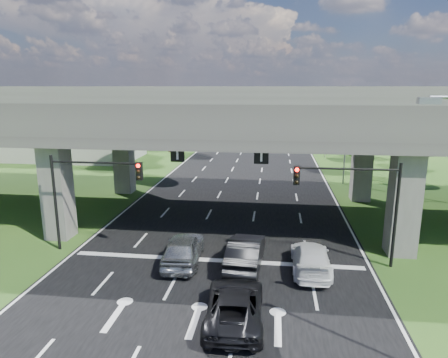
% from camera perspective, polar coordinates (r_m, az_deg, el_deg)
% --- Properties ---
extents(ground, '(160.00, 160.00, 0.00)m').
position_cam_1_polar(ground, '(20.83, -2.67, -15.58)').
color(ground, '#244817').
rests_on(ground, ground).
extents(road, '(18.00, 120.00, 0.03)m').
position_cam_1_polar(road, '(29.89, 0.63, -6.41)').
color(road, black).
rests_on(road, ground).
extents(overpass, '(80.00, 15.00, 10.00)m').
position_cam_1_polar(overpass, '(30.24, 1.11, 9.16)').
color(overpass, '#353330').
rests_on(overpass, ground).
extents(warehouse, '(20.00, 10.00, 4.00)m').
position_cam_1_polar(warehouse, '(61.05, -21.51, 4.66)').
color(warehouse, '#9E9E99').
rests_on(warehouse, ground).
extents(signal_right, '(5.76, 0.54, 6.00)m').
position_cam_1_polar(signal_right, '(23.15, 18.46, -2.12)').
color(signal_right, black).
rests_on(signal_right, ground).
extents(signal_left, '(5.76, 0.54, 6.00)m').
position_cam_1_polar(signal_left, '(25.24, -18.96, -0.93)').
color(signal_left, black).
rests_on(signal_left, ground).
extents(streetlight_far, '(3.38, 0.25, 10.00)m').
position_cam_1_polar(streetlight_far, '(42.75, 16.58, 6.99)').
color(streetlight_far, gray).
rests_on(streetlight_far, ground).
extents(streetlight_beyond, '(3.38, 0.25, 10.00)m').
position_cam_1_polar(streetlight_beyond, '(58.55, 14.13, 8.64)').
color(streetlight_beyond, gray).
rests_on(streetlight_beyond, ground).
extents(tree_left_near, '(4.50, 4.50, 7.80)m').
position_cam_1_polar(tree_left_near, '(47.52, -14.09, 6.45)').
color(tree_left_near, black).
rests_on(tree_left_near, ground).
extents(tree_left_mid, '(3.91, 3.90, 6.76)m').
position_cam_1_polar(tree_left_mid, '(56.08, -13.99, 6.75)').
color(tree_left_mid, black).
rests_on(tree_left_mid, ground).
extents(tree_left_far, '(4.80, 4.80, 8.32)m').
position_cam_1_polar(tree_left_far, '(62.33, -7.91, 8.50)').
color(tree_left_far, black).
rests_on(tree_left_far, ground).
extents(tree_right_near, '(4.20, 4.20, 7.28)m').
position_cam_1_polar(tree_right_near, '(47.35, 19.26, 5.70)').
color(tree_right_near, black).
rests_on(tree_right_near, ground).
extents(tree_right_mid, '(3.91, 3.90, 6.76)m').
position_cam_1_polar(tree_right_mid, '(55.80, 20.61, 6.27)').
color(tree_right_mid, black).
rests_on(tree_right_mid, ground).
extents(tree_right_far, '(4.50, 4.50, 7.80)m').
position_cam_1_polar(tree_right_far, '(62.83, 15.44, 7.90)').
color(tree_right_far, black).
rests_on(tree_right_far, ground).
extents(car_silver, '(2.33, 5.16, 1.72)m').
position_cam_1_polar(car_silver, '(23.43, -5.82, -9.84)').
color(car_silver, '#9CA0A3').
rests_on(car_silver, road).
extents(car_dark, '(2.07, 5.24, 1.70)m').
position_cam_1_polar(car_dark, '(22.93, 3.12, -10.35)').
color(car_dark, black).
rests_on(car_dark, road).
extents(car_white, '(2.07, 5.04, 1.46)m').
position_cam_1_polar(car_white, '(22.90, 12.28, -11.00)').
color(car_white, white).
rests_on(car_white, road).
extents(car_trailing, '(2.70, 5.41, 1.47)m').
position_cam_1_polar(car_trailing, '(18.11, 1.52, -17.54)').
color(car_trailing, black).
rests_on(car_trailing, road).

